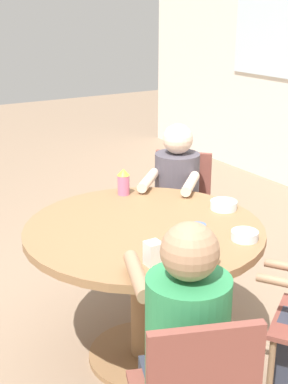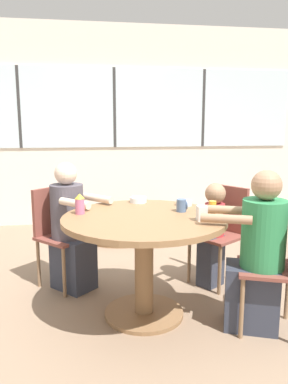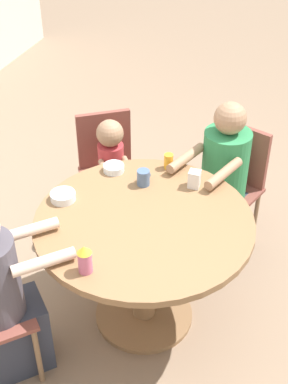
{
  "view_description": "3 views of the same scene",
  "coord_description": "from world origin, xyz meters",
  "views": [
    {
      "loc": [
        2.09,
        -1.28,
        1.82
      ],
      "look_at": [
        0.0,
        0.0,
        0.95
      ],
      "focal_mm": 50.0,
      "sensor_mm": 36.0,
      "label": 1
    },
    {
      "loc": [
        -0.4,
        -2.62,
        1.44
      ],
      "look_at": [
        0.0,
        0.0,
        0.95
      ],
      "focal_mm": 35.0,
      "sensor_mm": 36.0,
      "label": 2
    },
    {
      "loc": [
        -2.13,
        -0.69,
        2.59
      ],
      "look_at": [
        0.0,
        0.0,
        0.95
      ],
      "focal_mm": 50.0,
      "sensor_mm": 36.0,
      "label": 3
    }
  ],
  "objects": [
    {
      "name": "bowl_white_shallow",
      "position": [
        0.02,
        0.49,
        0.8
      ],
      "size": [
        0.14,
        0.14,
        0.05
      ],
      "color": "silver",
      "rests_on": "dining_table"
    },
    {
      "name": "person_woman_green_shirt",
      "position": [
        -0.56,
        0.58,
        0.51
      ],
      "size": [
        0.56,
        0.57,
        1.12
      ],
      "rotation": [
        0.0,
        0.0,
        -2.37
      ],
      "color": "#333847",
      "rests_on": "ground_plane"
    },
    {
      "name": "coffee_mug",
      "position": [
        0.31,
        0.1,
        0.82
      ],
      "size": [
        0.08,
        0.08,
        0.1
      ],
      "color": "slate",
      "rests_on": "dining_table"
    },
    {
      "name": "bowl_cereal",
      "position": [
        0.38,
        0.32,
        0.8
      ],
      "size": [
        0.13,
        0.13,
        0.04
      ],
      "color": "silver",
      "rests_on": "dining_table"
    },
    {
      "name": "milk_carton_small",
      "position": [
        0.38,
        -0.18,
        0.83
      ],
      "size": [
        0.07,
        0.07,
        0.11
      ],
      "color": "silver",
      "rests_on": "dining_table"
    },
    {
      "name": "ground_plane",
      "position": [
        0.0,
        0.0,
        0.0
      ],
      "size": [
        16.0,
        16.0,
        0.0
      ],
      "primitive_type": "plane",
      "color": "#8C725B"
    },
    {
      "name": "person_toddler",
      "position": [
        0.68,
        0.45,
        0.47
      ],
      "size": [
        0.36,
        0.32,
        0.93
      ],
      "rotation": [
        0.0,
        0.0,
        -4.13
      ],
      "color": "#333847",
      "rests_on": "ground_plane"
    },
    {
      "name": "chair_for_man_blue_shirt",
      "position": [
        0.91,
        -0.35,
        0.53
      ],
      "size": [
        0.52,
        0.52,
        0.88
      ],
      "rotation": [
        0.0,
        0.0,
        1.21
      ],
      "color": "brown",
      "rests_on": "ground_plane"
    },
    {
      "name": "juice_glass",
      "position": [
        0.52,
        0.01,
        0.82
      ],
      "size": [
        0.06,
        0.06,
        0.1
      ],
      "color": "gold",
      "rests_on": "dining_table"
    },
    {
      "name": "person_man_blue_shirt",
      "position": [
        0.75,
        -0.29,
        0.51
      ],
      "size": [
        0.62,
        0.48,
        1.14
      ],
      "rotation": [
        0.0,
        0.0,
        1.21
      ],
      "color": "#333847",
      "rests_on": "ground_plane"
    },
    {
      "name": "chair_for_toddler",
      "position": [
        0.81,
        0.54,
        0.53
      ],
      "size": [
        0.55,
        0.55,
        0.88
      ],
      "rotation": [
        0.0,
        0.0,
        -4.13
      ],
      "color": "brown",
      "rests_on": "ground_plane"
    },
    {
      "name": "sippy_cup",
      "position": [
        -0.46,
        0.14,
        0.85
      ],
      "size": [
        0.07,
        0.07,
        0.15
      ],
      "color": "#CC668C",
      "rests_on": "dining_table"
    },
    {
      "name": "dining_table",
      "position": [
        0.0,
        0.0,
        0.59
      ],
      "size": [
        1.2,
        1.2,
        0.77
      ],
      "color": "olive",
      "rests_on": "ground_plane"
    }
  ]
}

